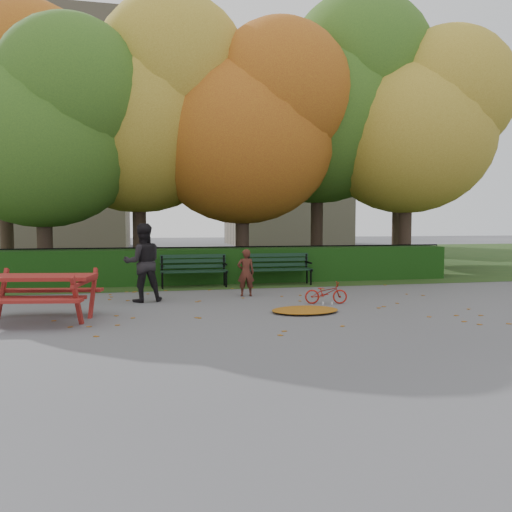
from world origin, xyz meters
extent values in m
plane|color=slate|center=(0.00, 0.00, 0.00)|extent=(90.00, 90.00, 0.00)
plane|color=#1D3B14|center=(0.00, 14.00, 0.01)|extent=(90.00, 90.00, 0.00)
cube|color=gray|center=(-9.00, 26.00, 7.50)|extent=(10.00, 7.00, 15.00)
cube|color=gray|center=(8.00, 28.00, 6.00)|extent=(9.00, 6.00, 12.00)
cube|color=black|center=(0.00, 4.50, 0.50)|extent=(13.00, 0.90, 1.00)
cube|color=black|center=(0.00, 5.30, 0.08)|extent=(14.00, 0.04, 0.04)
cube|color=black|center=(0.00, 5.30, 1.00)|extent=(14.00, 0.04, 0.04)
cylinder|color=black|center=(-6.50, 5.30, 0.50)|extent=(0.03, 0.03, 1.00)
cylinder|color=black|center=(-3.00, 5.30, 0.50)|extent=(0.03, 0.03, 1.00)
cylinder|color=black|center=(0.00, 5.30, 0.50)|extent=(0.03, 0.03, 1.00)
cylinder|color=black|center=(3.00, 5.30, 0.50)|extent=(0.03, 0.03, 1.00)
cylinder|color=black|center=(6.50, 5.30, 0.50)|extent=(0.03, 0.03, 1.00)
cylinder|color=black|center=(-5.50, 5.80, 1.31)|extent=(0.44, 0.44, 2.62)
ellipsoid|color=#2D4F1C|center=(-5.50, 5.80, 4.12)|extent=(5.60, 5.60, 5.04)
sphere|color=#2D4F1C|center=(-4.52, 5.10, 5.38)|extent=(4.20, 4.20, 4.20)
cylinder|color=black|center=(-2.80, 7.00, 1.57)|extent=(0.44, 0.44, 3.15)
ellipsoid|color=olive|center=(-2.80, 7.00, 4.95)|extent=(6.40, 6.40, 5.76)
sphere|color=olive|center=(-1.68, 6.20, 6.39)|extent=(4.80, 4.80, 4.80)
cylinder|color=black|center=(0.50, 6.20, 1.40)|extent=(0.44, 0.44, 2.80)
ellipsoid|color=maroon|center=(0.50, 6.20, 4.40)|extent=(6.00, 6.00, 5.40)
sphere|color=maroon|center=(1.55, 5.45, 5.75)|extent=(4.50, 4.50, 4.50)
cylinder|color=black|center=(3.50, 7.50, 1.75)|extent=(0.44, 0.44, 3.50)
ellipsoid|color=#2D4F1C|center=(3.50, 7.50, 5.50)|extent=(6.80, 6.80, 6.12)
sphere|color=#2D4F1C|center=(4.69, 6.65, 7.03)|extent=(5.10, 5.10, 5.10)
cylinder|color=black|center=(6.20, 6.00, 1.49)|extent=(0.44, 0.44, 2.97)
ellipsoid|color=olive|center=(6.20, 6.00, 4.68)|extent=(5.80, 5.80, 5.22)
sphere|color=olive|center=(7.21, 5.28, 5.98)|extent=(4.35, 4.35, 4.35)
cylinder|color=black|center=(-7.50, 9.50, 1.66)|extent=(0.44, 0.44, 3.32)
ellipsoid|color=maroon|center=(-7.50, 9.50, 5.23)|extent=(6.60, 6.60, 5.94)
sphere|color=maroon|center=(-6.35, 8.68, 6.71)|extent=(4.95, 4.95, 4.95)
cylinder|color=black|center=(8.00, 10.00, 1.57)|extent=(0.44, 0.44, 3.15)
ellipsoid|color=#2D4F1C|center=(8.00, 10.00, 4.95)|extent=(6.00, 6.00, 5.40)
sphere|color=#2D4F1C|center=(9.05, 9.25, 6.30)|extent=(4.50, 4.50, 4.50)
cube|color=black|center=(-1.30, 3.42, 0.44)|extent=(1.80, 0.12, 0.04)
cube|color=black|center=(-1.30, 3.60, 0.44)|extent=(1.80, 0.12, 0.04)
cube|color=black|center=(-1.30, 3.78, 0.44)|extent=(1.80, 0.12, 0.04)
cube|color=black|center=(-1.30, 3.87, 0.55)|extent=(1.80, 0.05, 0.10)
cube|color=black|center=(-1.30, 3.87, 0.70)|extent=(1.80, 0.05, 0.10)
cube|color=black|center=(-1.30, 3.87, 0.83)|extent=(1.80, 0.05, 0.10)
cube|color=black|center=(-2.15, 3.60, 0.42)|extent=(0.05, 0.55, 0.06)
cube|color=black|center=(-2.15, 3.87, 0.65)|extent=(0.05, 0.05, 0.41)
cylinder|color=black|center=(-2.15, 3.42, 0.22)|extent=(0.05, 0.05, 0.44)
cylinder|color=black|center=(-2.15, 3.78, 0.22)|extent=(0.05, 0.05, 0.44)
cube|color=black|center=(-2.15, 3.62, 0.62)|extent=(0.05, 0.45, 0.04)
cube|color=black|center=(-0.45, 3.60, 0.42)|extent=(0.05, 0.55, 0.06)
cube|color=black|center=(-0.45, 3.87, 0.65)|extent=(0.05, 0.05, 0.41)
cylinder|color=black|center=(-0.45, 3.42, 0.22)|extent=(0.05, 0.05, 0.44)
cylinder|color=black|center=(-0.45, 3.78, 0.22)|extent=(0.05, 0.05, 0.44)
cube|color=black|center=(-0.45, 3.62, 0.62)|extent=(0.05, 0.45, 0.04)
cube|color=black|center=(1.10, 3.42, 0.44)|extent=(1.80, 0.12, 0.04)
cube|color=black|center=(1.10, 3.60, 0.44)|extent=(1.80, 0.12, 0.04)
cube|color=black|center=(1.10, 3.78, 0.44)|extent=(1.80, 0.12, 0.04)
cube|color=black|center=(1.10, 3.87, 0.55)|extent=(1.80, 0.05, 0.10)
cube|color=black|center=(1.10, 3.87, 0.70)|extent=(1.80, 0.05, 0.10)
cube|color=black|center=(1.10, 3.87, 0.83)|extent=(1.80, 0.05, 0.10)
cube|color=black|center=(0.25, 3.60, 0.42)|extent=(0.05, 0.55, 0.06)
cube|color=black|center=(0.25, 3.87, 0.65)|extent=(0.05, 0.05, 0.41)
cylinder|color=black|center=(0.25, 3.42, 0.22)|extent=(0.05, 0.05, 0.44)
cylinder|color=black|center=(0.25, 3.78, 0.22)|extent=(0.05, 0.05, 0.44)
cube|color=black|center=(0.25, 3.62, 0.62)|extent=(0.05, 0.45, 0.04)
cube|color=black|center=(1.95, 3.60, 0.42)|extent=(0.05, 0.55, 0.06)
cube|color=black|center=(1.95, 3.87, 0.65)|extent=(0.05, 0.05, 0.41)
cylinder|color=black|center=(1.95, 3.42, 0.22)|extent=(0.05, 0.05, 0.44)
cylinder|color=black|center=(1.95, 3.78, 0.22)|extent=(0.05, 0.05, 0.44)
cube|color=black|center=(1.95, 3.62, 0.62)|extent=(0.05, 0.45, 0.04)
cube|color=maroon|center=(-4.42, -0.44, 0.80)|extent=(2.04, 1.10, 0.06)
cube|color=maroon|center=(-4.53, -1.08, 0.47)|extent=(1.96, 0.57, 0.05)
cube|color=maroon|center=(-4.32, 0.20, 0.47)|extent=(1.96, 0.57, 0.05)
cube|color=maroon|center=(-5.18, 0.17, 0.43)|extent=(0.15, 0.56, 0.94)
cube|color=maroon|center=(-3.67, -1.05, 0.43)|extent=(0.15, 0.56, 0.94)
cube|color=maroon|center=(-3.52, -0.09, 0.43)|extent=(0.15, 0.56, 0.94)
cube|color=maroon|center=(-3.59, -0.57, 0.71)|extent=(0.29, 1.45, 0.06)
cube|color=maroon|center=(-4.42, -0.44, 0.43)|extent=(1.71, 0.34, 0.06)
ellipsoid|color=#6A320C|center=(0.52, -0.57, 0.05)|extent=(1.55, 1.29, 0.09)
imported|color=#441E15|center=(-0.22, 1.77, 0.57)|extent=(0.43, 0.30, 1.13)
imported|color=black|center=(-2.61, 1.44, 0.87)|extent=(0.94, 0.79, 1.75)
imported|color=maroon|center=(1.28, 0.32, 0.24)|extent=(0.96, 0.48, 0.48)
camera|label=1|loc=(-2.42, -9.87, 1.79)|focal=35.00mm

